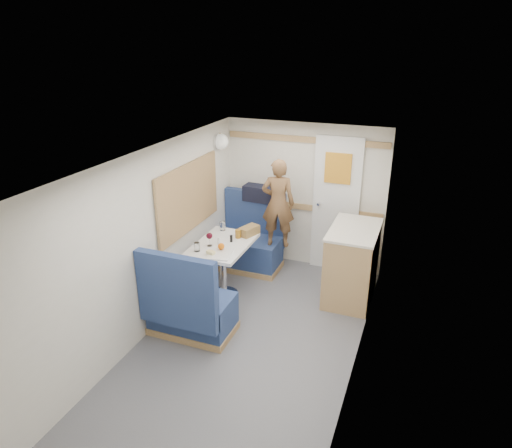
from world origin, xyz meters
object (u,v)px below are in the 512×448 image
at_px(tray, 220,254).
at_px(tumbler_left, 197,247).
at_px(bread_loaf, 249,231).
at_px(duffel_bag, 260,193).
at_px(wine_glass, 209,236).
at_px(galley_counter, 352,263).
at_px(person, 278,203).
at_px(orange_fruit, 221,246).
at_px(pepper_grinder, 231,238).
at_px(beer_glass, 238,234).
at_px(tumbler_mid, 223,226).
at_px(bench_far, 250,246).
at_px(salt_grinder, 219,241).
at_px(dome_light, 221,142).
at_px(cheese_block, 211,252).
at_px(dinette_table, 223,255).
at_px(bench_near, 189,310).

relative_size(tray, tumbler_left, 3.01).
height_order(tray, bread_loaf, bread_loaf).
xyz_separation_m(duffel_bag, wine_glass, (-0.17, -1.24, -0.17)).
distance_m(galley_counter, tray, 1.62).
height_order(galley_counter, person, person).
bearing_deg(orange_fruit, pepper_grinder, 88.85).
distance_m(galley_counter, tumbler_left, 1.88).
height_order(beer_glass, bread_loaf, bread_loaf).
bearing_deg(beer_glass, duffel_bag, 93.25).
bearing_deg(galley_counter, tumbler_mid, -173.50).
height_order(wine_glass, tumbler_mid, wine_glass).
height_order(bench_far, tray, bench_far).
relative_size(bench_far, salt_grinder, 11.90).
distance_m(galley_counter, beer_glass, 1.43).
bearing_deg(bread_loaf, wine_glass, -123.36).
bearing_deg(tumbler_mid, duffel_bag, 73.37).
xyz_separation_m(dome_light, bread_loaf, (0.59, -0.49, -0.98)).
height_order(dome_light, cheese_block, dome_light).
bearing_deg(cheese_block, bench_far, 90.63).
xyz_separation_m(galley_counter, wine_glass, (-1.58, -0.67, 0.38)).
height_order(dinette_table, bench_near, bench_near).
xyz_separation_m(dinette_table, tray, (0.11, -0.29, 0.16)).
relative_size(bench_near, orange_fruit, 13.71).
relative_size(bench_near, dome_light, 5.25).
xyz_separation_m(bench_far, beer_glass, (0.11, -0.65, 0.47)).
bearing_deg(beer_glass, wine_glass, -123.36).
height_order(orange_fruit, beer_glass, beer_glass).
relative_size(cheese_block, tumbler_mid, 0.84).
height_order(bench_far, person, person).
relative_size(duffel_bag, tumbler_mid, 3.95).
bearing_deg(dinette_table, bench_far, 90.00).
distance_m(duffel_bag, salt_grinder, 1.18).
bearing_deg(dinette_table, duffel_bag, 86.99).
xyz_separation_m(bench_far, tumbler_left, (-0.18, -1.16, 0.47)).
xyz_separation_m(dinette_table, bench_far, (-0.00, 0.86, -0.27)).
height_order(bench_near, cheese_block, bench_near).
relative_size(orange_fruit, salt_grinder, 0.87).
distance_m(tray, beer_glass, 0.51).
relative_size(tumbler_left, salt_grinder, 1.21).
relative_size(galley_counter, wine_glass, 5.48).
bearing_deg(duffel_bag, beer_glass, -83.74).
xyz_separation_m(dome_light, pepper_grinder, (0.47, -0.77, -0.99)).
bearing_deg(dinette_table, bench_near, -90.00).
distance_m(bench_near, person, 1.83).
bearing_deg(tumbler_mid, person, 32.82).
distance_m(bench_near, salt_grinder, 0.95).
height_order(orange_fruit, cheese_block, orange_fruit).
relative_size(bench_far, tumbler_mid, 9.20).
xyz_separation_m(dome_light, wine_glass, (0.28, -0.97, -0.91)).
xyz_separation_m(pepper_grinder, salt_grinder, (-0.11, -0.11, 0.00)).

